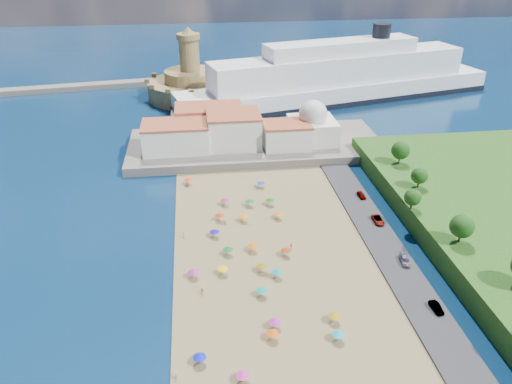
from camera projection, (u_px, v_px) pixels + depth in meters
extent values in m
plane|color=#071938|center=(253.00, 274.00, 114.77)|extent=(700.00, 700.00, 0.00)
cube|color=#59544C|center=(256.00, 145.00, 179.24)|extent=(90.00, 36.00, 3.00)
cube|color=#59544C|center=(193.00, 117.00, 207.62)|extent=(18.00, 70.00, 2.40)
cube|color=silver|center=(176.00, 137.00, 169.79)|extent=(22.00, 14.00, 9.00)
cube|color=silver|center=(234.00, 130.00, 173.32)|extent=(18.00, 16.00, 11.00)
cube|color=silver|center=(286.00, 136.00, 172.52)|extent=(16.00, 12.00, 8.00)
cube|color=silver|center=(209.00, 121.00, 183.19)|extent=(24.00, 14.00, 10.00)
cube|color=silver|center=(312.00, 130.00, 177.15)|extent=(16.00, 16.00, 8.00)
sphere|color=silver|center=(313.00, 114.00, 174.35)|extent=(10.00, 10.00, 10.00)
cylinder|color=silver|center=(314.00, 104.00, 172.58)|extent=(1.20, 1.20, 1.60)
cylinder|color=#A58B52|center=(191.00, 90.00, 232.64)|extent=(40.00, 40.00, 8.00)
cylinder|color=#A58B52|center=(191.00, 76.00, 229.60)|extent=(24.00, 24.00, 5.00)
cylinder|color=#A58B52|center=(189.00, 55.00, 225.17)|extent=(9.00, 9.00, 14.00)
cylinder|color=#A58B52|center=(188.00, 36.00, 221.34)|extent=(10.40, 10.40, 2.40)
cone|color=#A58B52|center=(188.00, 30.00, 220.08)|extent=(6.00, 6.00, 3.00)
cube|color=black|center=(337.00, 98.00, 230.58)|extent=(152.50, 58.08, 2.44)
cube|color=white|center=(338.00, 91.00, 229.04)|extent=(151.44, 57.45, 9.03)
cube|color=white|center=(340.00, 68.00, 224.13)|extent=(121.25, 46.35, 12.04)
cube|color=white|center=(341.00, 48.00, 219.91)|extent=(71.57, 30.45, 6.02)
cylinder|color=black|center=(382.00, 30.00, 223.50)|extent=(8.03, 8.03, 6.02)
cylinder|color=gray|center=(244.00, 218.00, 134.41)|extent=(0.07, 0.07, 2.00)
cone|color=orange|center=(244.00, 215.00, 133.99)|extent=(2.50, 2.50, 0.60)
cylinder|color=gray|center=(215.00, 234.00, 127.61)|extent=(0.07, 0.07, 2.00)
cone|color=#1D0CA5|center=(215.00, 231.00, 127.19)|extent=(2.50, 2.50, 0.60)
cylinder|color=gray|center=(334.00, 318.00, 99.91)|extent=(0.07, 0.07, 2.00)
cone|color=#937B0D|center=(334.00, 315.00, 99.49)|extent=(2.50, 2.50, 0.60)
cylinder|color=gray|center=(243.00, 378.00, 86.62)|extent=(0.07, 0.07, 2.00)
cone|color=#C22992|center=(243.00, 374.00, 86.20)|extent=(2.50, 2.50, 0.60)
cylinder|color=gray|center=(228.00, 251.00, 120.60)|extent=(0.07, 0.07, 2.00)
cone|color=#116329|center=(228.00, 248.00, 120.18)|extent=(2.50, 2.50, 0.60)
cylinder|color=gray|center=(338.00, 337.00, 95.34)|extent=(0.07, 0.07, 2.00)
cone|color=teal|center=(338.00, 333.00, 94.92)|extent=(2.50, 2.50, 0.60)
cylinder|color=gray|center=(262.00, 293.00, 106.94)|extent=(0.07, 0.07, 2.00)
cone|color=#0F8E6E|center=(262.00, 289.00, 106.52)|extent=(2.50, 2.50, 0.60)
cylinder|color=gray|center=(286.00, 253.00, 120.16)|extent=(0.07, 0.07, 2.00)
cone|color=#A1320E|center=(286.00, 249.00, 119.74)|extent=(2.50, 2.50, 0.60)
cylinder|color=gray|center=(220.00, 217.00, 134.80)|extent=(0.07, 0.07, 2.00)
cone|color=#AE3B0D|center=(220.00, 215.00, 134.38)|extent=(2.50, 2.50, 0.60)
cylinder|color=gray|center=(278.00, 216.00, 135.73)|extent=(0.07, 0.07, 2.00)
cone|color=orange|center=(278.00, 213.00, 135.31)|extent=(2.50, 2.50, 0.60)
cylinder|color=gray|center=(277.00, 274.00, 112.65)|extent=(0.07, 0.07, 2.00)
cone|color=#0F8A90|center=(277.00, 271.00, 112.23)|extent=(2.50, 2.50, 0.60)
cylinder|color=gray|center=(200.00, 360.00, 90.26)|extent=(0.07, 0.07, 2.00)
cone|color=#0C1DA8|center=(199.00, 356.00, 89.84)|extent=(2.50, 2.50, 0.60)
cylinder|color=gray|center=(270.00, 202.00, 142.39)|extent=(0.07, 0.07, 2.00)
cone|color=#136C16|center=(270.00, 199.00, 141.97)|extent=(2.50, 2.50, 0.60)
cylinder|color=gray|center=(189.00, 182.00, 154.03)|extent=(0.07, 0.07, 2.00)
cone|color=#FF2C0B|center=(188.00, 179.00, 153.61)|extent=(2.50, 2.50, 0.60)
cylinder|color=gray|center=(223.00, 271.00, 113.74)|extent=(0.07, 0.07, 2.00)
cone|color=yellow|center=(222.00, 268.00, 113.32)|extent=(2.50, 2.50, 0.60)
cylinder|color=gray|center=(194.00, 274.00, 112.67)|extent=(0.07, 0.07, 2.00)
cone|color=#9B2197|center=(193.00, 271.00, 112.25)|extent=(2.50, 2.50, 0.60)
cylinder|color=gray|center=(275.00, 324.00, 98.36)|extent=(0.07, 0.07, 2.00)
cone|color=#A7239F|center=(275.00, 321.00, 97.94)|extent=(2.50, 2.50, 0.60)
cylinder|color=gray|center=(272.00, 336.00, 95.58)|extent=(0.07, 0.07, 2.00)
cone|color=#D85111|center=(273.00, 332.00, 95.16)|extent=(2.50, 2.50, 0.60)
cylinder|color=gray|center=(253.00, 248.00, 121.89)|extent=(0.07, 0.07, 2.00)
cone|color=orange|center=(253.00, 245.00, 121.47)|extent=(2.50, 2.50, 0.60)
cylinder|color=gray|center=(249.00, 203.00, 141.84)|extent=(0.07, 0.07, 2.00)
cone|color=#126931|center=(249.00, 200.00, 141.42)|extent=(2.50, 2.50, 0.60)
cylinder|color=gray|center=(225.00, 202.00, 142.40)|extent=(0.07, 0.07, 2.00)
cone|color=#A1224E|center=(225.00, 199.00, 141.98)|extent=(2.50, 2.50, 0.60)
cylinder|color=gray|center=(261.00, 185.00, 152.06)|extent=(0.07, 0.07, 2.00)
cone|color=#0E3CBB|center=(261.00, 182.00, 151.64)|extent=(2.50, 2.50, 0.60)
cylinder|color=gray|center=(262.00, 268.00, 114.60)|extent=(0.07, 0.07, 2.00)
cone|color=#7E6D0B|center=(262.00, 265.00, 114.18)|extent=(2.50, 2.50, 0.60)
imported|color=tan|center=(184.00, 235.00, 127.29)|extent=(0.71, 1.19, 1.81)
imported|color=tan|center=(202.00, 291.00, 107.45)|extent=(0.99, 0.82, 1.87)
imported|color=tan|center=(256.00, 187.00, 151.28)|extent=(1.26, 1.06, 1.70)
imported|color=tan|center=(176.00, 375.00, 87.25)|extent=(0.68, 0.79, 1.83)
imported|color=tan|center=(188.00, 184.00, 152.60)|extent=(1.14, 0.91, 1.81)
imported|color=tan|center=(225.00, 223.00, 132.85)|extent=(0.97, 0.92, 1.59)
imported|color=tan|center=(291.00, 245.00, 123.14)|extent=(0.75, 0.80, 1.83)
imported|color=gray|center=(378.00, 220.00, 133.39)|extent=(2.46, 5.19, 1.43)
imported|color=gray|center=(361.00, 195.00, 145.91)|extent=(1.91, 4.24, 1.41)
imported|color=gray|center=(436.00, 307.00, 102.55)|extent=(1.78, 4.30, 1.38)
imported|color=gray|center=(405.00, 260.00, 117.13)|extent=(2.65, 5.17, 1.44)
cylinder|color=#382314|center=(460.00, 236.00, 114.93)|extent=(0.50, 0.50, 3.11)
sphere|color=#14380F|center=(462.00, 226.00, 113.62)|extent=(5.60, 5.60, 5.60)
cylinder|color=#382314|center=(411.00, 205.00, 128.81)|extent=(0.50, 0.50, 2.46)
sphere|color=#14380F|center=(413.00, 197.00, 127.78)|extent=(4.42, 4.42, 4.42)
cylinder|color=#382314|center=(418.00, 183.00, 139.68)|extent=(0.50, 0.50, 2.59)
sphere|color=#14380F|center=(420.00, 176.00, 138.59)|extent=(4.67, 4.67, 4.67)
cylinder|color=#382314|center=(399.00, 159.00, 153.86)|extent=(0.50, 0.50, 3.13)
sphere|color=#14380F|center=(401.00, 150.00, 152.55)|extent=(5.63, 5.63, 5.63)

